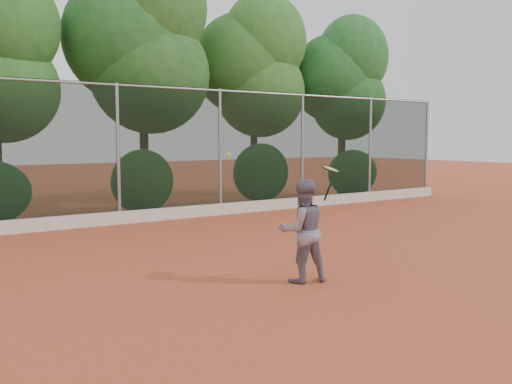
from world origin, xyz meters
TOP-DOWN VIEW (x-y plane):
  - ground at (0.00, 0.00)m, footprint 80.00×80.00m
  - concrete_curb at (0.00, 6.82)m, footprint 24.00×0.20m
  - tennis_player at (-0.03, -0.24)m, footprint 0.88×0.76m
  - chainlink_fence at (-0.00, 7.00)m, footprint 24.09×0.09m
  - foliage_backdrop at (-0.55, 8.98)m, footprint 23.70×3.63m
  - tennis_racket at (0.42, -0.34)m, footprint 0.37×0.36m
  - tennis_ball_in_flight at (-1.33, -0.24)m, footprint 0.06×0.06m

SIDE VIEW (x-z plane):
  - ground at x=0.00m, z-range 0.00..0.00m
  - concrete_curb at x=0.00m, z-range 0.00..0.30m
  - tennis_player at x=-0.03m, z-range 0.00..1.54m
  - tennis_racket at x=0.42m, z-range 1.37..1.91m
  - chainlink_fence at x=0.00m, z-range 0.11..3.61m
  - tennis_ball_in_flight at x=-1.33m, z-range 1.89..1.95m
  - foliage_backdrop at x=-0.55m, z-range 0.63..8.18m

